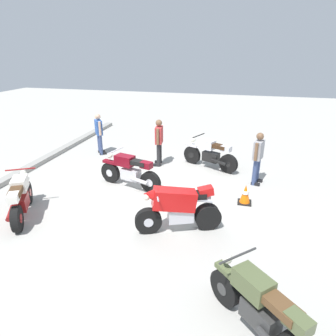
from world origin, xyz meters
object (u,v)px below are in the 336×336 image
Objects in this scene: motorcycle_cream_vintage at (21,198)px; traffic_cone at (245,194)px; person_in_blue_shirt at (99,132)px; motorcycle_red_sportbike at (178,207)px; motorcycle_silver_cruiser at (210,154)px; person_in_gray_shirt at (258,156)px; motorcycle_olive_vintage at (259,308)px; person_in_red_shirt at (159,140)px; motorcycle_maroon_cruiser at (130,171)px.

motorcycle_cream_vintage is 3.36× the size of traffic_cone.
person_in_blue_shirt reaches higher than motorcycle_cream_vintage.
motorcycle_cream_vintage is 4.82m from person_in_blue_shirt.
traffic_cone is at bearing -152.30° from motorcycle_red_sportbike.
motorcycle_cream_vintage is at bearing 71.63° from motorcycle_silver_cruiser.
traffic_cone is (-1.40, 0.29, -0.63)m from person_in_gray_shirt.
motorcycle_olive_vintage is 8.94m from person_in_blue_shirt.
motorcycle_red_sportbike is 1.20× the size of person_in_blue_shirt.
person_in_blue_shirt is (4.49, 4.09, 0.28)m from motorcycle_red_sportbike.
person_in_blue_shirt is at bearing -20.25° from person_in_red_shirt.
person_in_blue_shirt is (6.82, 5.76, 0.39)m from motorcycle_olive_vintage.
person_in_red_shirt is (2.00, -0.33, 0.39)m from motorcycle_maroon_cruiser.
motorcycle_maroon_cruiser is 2.98m from motorcycle_silver_cruiser.
motorcycle_silver_cruiser is at bearing -72.27° from motorcycle_cream_vintage.
person_in_gray_shirt is at bearing 174.15° from motorcycle_silver_cruiser.
motorcycle_cream_vintage is 0.92× the size of motorcycle_silver_cruiser.
person_in_red_shirt is (-0.12, 1.77, 0.39)m from motorcycle_silver_cruiser.
motorcycle_cream_vintage is 1.10× the size of person_in_red_shirt.
motorcycle_olive_vintage is 4.06m from traffic_cone.
person_in_gray_shirt is 3.00× the size of traffic_cone.
person_in_gray_shirt reaches higher than person_in_blue_shirt.
motorcycle_maroon_cruiser is 2.95m from motorcycle_cream_vintage.
person_in_blue_shirt is at bearing -25.93° from motorcycle_cream_vintage.
traffic_cone is (-0.17, -3.32, -0.26)m from motorcycle_maroon_cruiser.
motorcycle_olive_vintage is at bearing -86.69° from person_in_blue_shirt.
motorcycle_red_sportbike is 6.08m from person_in_blue_shirt.
motorcycle_silver_cruiser is 3.67× the size of traffic_cone.
motorcycle_silver_cruiser is (6.34, 1.44, 0.03)m from motorcycle_olive_vintage.
person_in_red_shirt reaches higher than person_in_gray_shirt.
person_in_gray_shirt reaches higher than motorcycle_red_sportbike.
motorcycle_cream_vintage is 1.14× the size of person_in_blue_shirt.
motorcycle_maroon_cruiser is at bearing 87.00° from traffic_cone.
motorcycle_red_sportbike is at bearing 104.42° from person_in_red_shirt.
motorcycle_maroon_cruiser reaches higher than motorcycle_olive_vintage.
motorcycle_maroon_cruiser is 3.86× the size of traffic_cone.
person_in_gray_shirt is (-0.90, -1.51, 0.37)m from motorcycle_silver_cruiser.
motorcycle_maroon_cruiser is 2.65m from motorcycle_red_sportbike.
motorcycle_maroon_cruiser reaches higher than motorcycle_cream_vintage.
motorcycle_olive_vintage is (-2.33, -1.67, -0.11)m from motorcycle_red_sportbike.
motorcycle_silver_cruiser is at bearing 165.77° from person_in_gray_shirt.
motorcycle_olive_vintage is at bearing -74.27° from person_in_gray_shirt.
motorcycle_olive_vintage is 7.01m from person_in_red_shirt.
person_in_red_shirt is 3.76m from traffic_cone.
person_in_red_shirt is at bearing -57.69° from motorcycle_cream_vintage.
person_in_gray_shirt reaches higher than motorcycle_maroon_cruiser.
person_in_blue_shirt is at bearing -69.55° from motorcycle_red_sportbike.
motorcycle_maroon_cruiser is 1.26× the size of person_in_red_shirt.
traffic_cone is at bearing -63.48° from person_in_blue_shirt.
motorcycle_olive_vintage is at bearing -176.94° from traffic_cone.
motorcycle_maroon_cruiser is 3.83m from person_in_gray_shirt.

